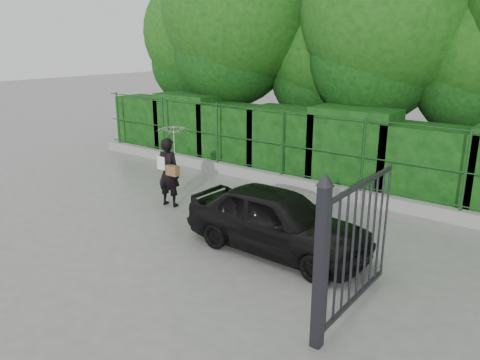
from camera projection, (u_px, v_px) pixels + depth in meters
The scene contains 8 objects.
ground at pixel (148, 233), 9.73m from camera, with size 80.00×80.00×0.00m, color gray.
kerb at pixel (269, 178), 13.11m from camera, with size 14.00×0.25×0.30m, color #9E9E99.
fence at pixel (277, 142), 12.68m from camera, with size 14.13×0.06×1.80m.
hedge at pixel (290, 142), 13.60m from camera, with size 14.20×1.20×2.16m.
trees at pixel (367, 13), 13.62m from camera, with size 17.10×6.15×8.08m.
gate at pixel (338, 251), 6.16m from camera, with size 0.22×2.33×2.36m.
woman at pixel (171, 155), 10.97m from camera, with size 0.91×0.86×1.98m.
car at pixel (277, 220), 8.74m from camera, with size 1.46×3.62×1.23m, color black.
Camera 1 is at (7.00, -5.98, 3.84)m, focal length 35.00 mm.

